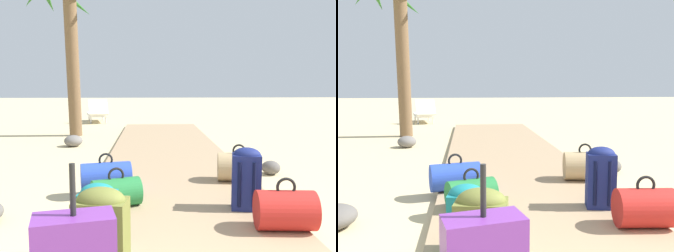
% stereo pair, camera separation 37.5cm
% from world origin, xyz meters
% --- Properties ---
extents(ground_plane, '(60.00, 60.00, 0.00)m').
position_xyz_m(ground_plane, '(0.00, 4.14, 0.00)').
color(ground_plane, '#CCB789').
extents(boardwalk, '(2.00, 10.35, 0.08)m').
position_xyz_m(boardwalk, '(0.00, 5.18, 0.04)').
color(boardwalk, tan).
rests_on(boardwalk, ground).
extents(duffel_bag_green, '(0.53, 0.42, 0.39)m').
position_xyz_m(duffel_bag_green, '(-0.64, 2.80, 0.22)').
color(duffel_bag_green, '#237538').
rests_on(duffel_bag_green, boardwalk).
extents(backpack_teal, '(0.29, 0.25, 0.49)m').
position_xyz_m(backpack_teal, '(-0.68, 1.84, 0.34)').
color(backpack_teal, '#197A7F').
rests_on(backpack_teal, boardwalk).
extents(duffel_bag_blue, '(0.62, 0.43, 0.42)m').
position_xyz_m(duffel_bag_blue, '(-0.81, 3.43, 0.24)').
color(duffel_bag_blue, '#2847B7').
rests_on(duffel_bag_blue, boardwalk).
extents(duffel_bag_red, '(0.50, 0.37, 0.44)m').
position_xyz_m(duffel_bag_red, '(0.81, 2.15, 0.25)').
color(duffel_bag_red, red).
rests_on(duffel_bag_red, boardwalk).
extents(backpack_olive, '(0.34, 0.26, 0.60)m').
position_xyz_m(backpack_olive, '(-0.60, 1.37, 0.39)').
color(backpack_olive, olive).
rests_on(backpack_olive, boardwalk).
extents(duffel_bag_tan, '(0.56, 0.42, 0.46)m').
position_xyz_m(duffel_bag_tan, '(0.79, 3.72, 0.26)').
color(duffel_bag_tan, tan).
rests_on(duffel_bag_tan, boardwalk).
extents(backpack_navy, '(0.31, 0.27, 0.60)m').
position_xyz_m(backpack_navy, '(0.61, 2.68, 0.39)').
color(backpack_navy, navy).
rests_on(backpack_navy, boardwalk).
extents(palm_tree_far_left, '(2.08, 2.36, 4.16)m').
position_xyz_m(palm_tree_far_left, '(-2.19, 8.38, 3.11)').
color(palm_tree_far_left, brown).
rests_on(palm_tree_far_left, ground).
extents(lounge_chair, '(0.91, 1.64, 0.78)m').
position_xyz_m(lounge_chair, '(-2.08, 11.78, 0.33)').
color(lounge_chair, white).
rests_on(lounge_chair, ground).
extents(rock_left_mid, '(0.47, 0.48, 0.24)m').
position_xyz_m(rock_left_mid, '(-1.89, 6.89, 0.12)').
color(rock_left_mid, slate).
rests_on(rock_left_mid, ground).
extents(rock_right_near, '(0.31, 0.31, 0.20)m').
position_xyz_m(rock_right_near, '(1.41, 4.34, 0.10)').
color(rock_right_near, '#5B5651').
rests_on(rock_right_near, ground).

